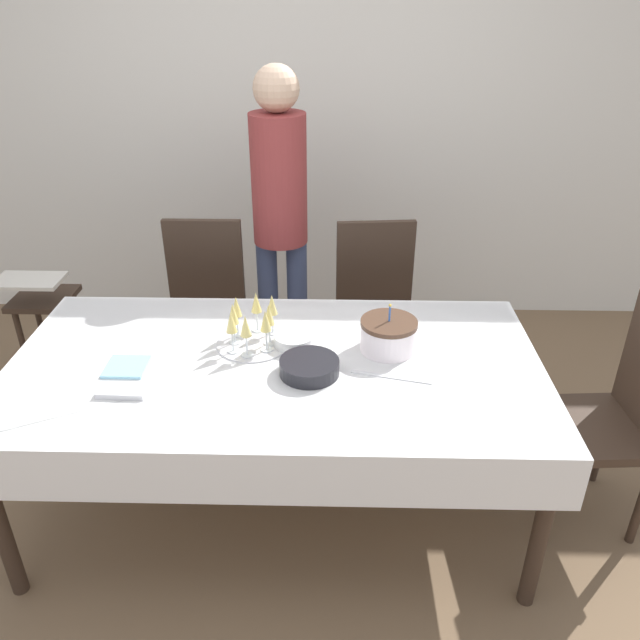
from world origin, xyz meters
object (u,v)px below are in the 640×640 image
at_px(dining_chair_far_right, 376,308).
at_px(plate_stack_dessert, 294,340).
at_px(plate_stack_main, 309,367).
at_px(high_chair, 44,312).
at_px(dining_chair_right_end, 615,410).
at_px(champagne_tray, 252,323).
at_px(person_standing, 280,203).
at_px(dining_chair_far_left, 204,306).
at_px(birthday_cake, 388,335).

distance_m(dining_chair_far_right, plate_stack_dessert, 0.85).
bearing_deg(plate_stack_dessert, plate_stack_main, -71.15).
bearing_deg(plate_stack_main, high_chair, 146.91).
bearing_deg(dining_chair_right_end, champagne_tray, 174.95).
height_order(dining_chair_far_right, person_standing, person_standing).
bearing_deg(person_standing, plate_stack_dessert, -82.36).
height_order(dining_chair_far_right, plate_stack_main, dining_chair_far_right).
xyz_separation_m(plate_stack_dessert, high_chair, (-1.37, 0.74, -0.28)).
xyz_separation_m(dining_chair_right_end, plate_stack_main, (-1.20, -0.08, 0.24)).
bearing_deg(dining_chair_far_left, champagne_tray, -63.97).
relative_size(dining_chair_far_left, champagne_tray, 3.27).
distance_m(plate_stack_main, plate_stack_dessert, 0.21).
xyz_separation_m(dining_chair_far_left, high_chair, (-0.85, 0.01, -0.05)).
height_order(champagne_tray, plate_stack_main, champagne_tray).
height_order(birthday_cake, plate_stack_dessert, birthday_cake).
distance_m(dining_chair_right_end, plate_stack_dessert, 1.30).
relative_size(dining_chair_far_right, high_chair, 1.36).
bearing_deg(person_standing, dining_chair_far_left, -153.07).
xyz_separation_m(plate_stack_main, person_standing, (-0.19, 1.13, 0.26)).
xyz_separation_m(dining_chair_far_right, plate_stack_main, (-0.31, -0.93, 0.24)).
distance_m(dining_chair_far_right, plate_stack_main, 1.01).
relative_size(plate_stack_dessert, person_standing, 0.10).
xyz_separation_m(dining_chair_right_end, champagne_tray, (-1.44, 0.13, 0.30)).
relative_size(dining_chair_far_right, person_standing, 0.57).
distance_m(dining_chair_far_right, high_chair, 1.75).
relative_size(dining_chair_far_left, plate_stack_dessert, 5.99).
relative_size(birthday_cake, high_chair, 0.31).
distance_m(dining_chair_far_left, plate_stack_dessert, 0.92).
distance_m(dining_chair_right_end, plate_stack_main, 1.23).
distance_m(plate_stack_dessert, person_standing, 0.97).
height_order(dining_chair_right_end, high_chair, dining_chair_right_end).
distance_m(plate_stack_main, high_chair, 1.74).
distance_m(person_standing, high_chair, 1.37).
bearing_deg(dining_chair_far_left, dining_chair_right_end, -25.34).
bearing_deg(dining_chair_far_right, champagne_tray, -127.05).
xyz_separation_m(birthday_cake, high_chair, (-1.74, 0.76, -0.32)).
xyz_separation_m(champagne_tray, plate_stack_dessert, (0.17, -0.01, -0.07)).
distance_m(dining_chair_far_left, person_standing, 0.66).
relative_size(dining_chair_right_end, birthday_cake, 4.33).
relative_size(birthday_cake, plate_stack_main, 1.00).
bearing_deg(dining_chair_right_end, plate_stack_main, -176.09).
relative_size(dining_chair_far_left, high_chair, 1.36).
bearing_deg(plate_stack_dessert, high_chair, 151.75).
height_order(plate_stack_main, plate_stack_dessert, plate_stack_main).
bearing_deg(champagne_tray, dining_chair_far_right, 52.95).
bearing_deg(dining_chair_far_right, dining_chair_far_left, 179.98).
height_order(dining_chair_far_left, plate_stack_dessert, dining_chair_far_left).
height_order(dining_chair_far_left, person_standing, person_standing).
bearing_deg(high_chair, birthday_cake, -23.50).
bearing_deg(dining_chair_far_left, high_chair, 179.42).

